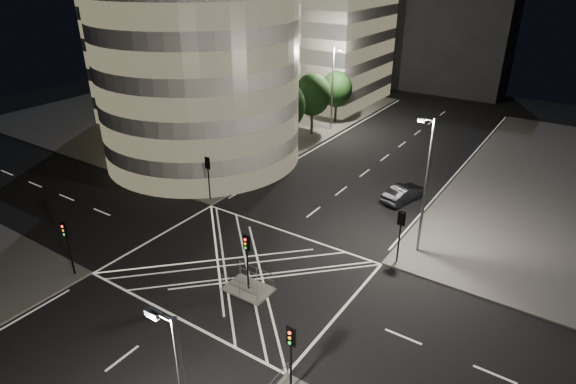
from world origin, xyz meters
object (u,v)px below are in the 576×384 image
Objects in this scene: central_island at (249,289)px; street_lamp_left_near at (239,125)px; street_lamp_left_far at (333,86)px; traffic_signal_fl at (208,170)px; traffic_signal_nr at (291,348)px; traffic_signal_nl at (67,239)px; sedan at (404,193)px; street_lamp_right_far at (425,183)px; traffic_signal_island at (247,252)px; traffic_signal_fr at (401,227)px.

street_lamp_left_near is at bearing 130.27° from central_island.
traffic_signal_fl is at bearing -88.43° from street_lamp_left_far.
traffic_signal_nr is 41.15m from street_lamp_left_far.
traffic_signal_fl is at bearing 90.00° from traffic_signal_nl.
street_lamp_left_near is at bearing 30.57° from sedan.
central_island is at bearing 93.35° from sedan.
street_lamp_right_far is (7.44, 10.50, 5.47)m from central_island.
street_lamp_left_far is at bearing 116.36° from traffic_signal_nr.
street_lamp_right_far is at bearing 54.70° from traffic_signal_island.
traffic_signal_island is (-6.80, -8.30, 0.00)m from traffic_signal_fr.
traffic_signal_island is 0.40× the size of street_lamp_right_far.
sedan is at bearing 58.15° from traffic_signal_nl.
traffic_signal_nl is 1.00× the size of traffic_signal_island.
traffic_signal_nr is at bearing -90.00° from traffic_signal_fr.
street_lamp_right_far is at bearing 87.70° from traffic_signal_nr.
street_lamp_right_far is (18.24, 2.20, 2.63)m from traffic_signal_fl.
traffic_signal_nr is at bearing -37.69° from traffic_signal_fl.
sedan is (14.98, -13.72, -4.78)m from street_lamp_left_far.
traffic_signal_nr is (0.00, -13.60, 0.00)m from traffic_signal_fr.
street_lamp_left_far is 20.86m from sedan.
traffic_signal_island is (-6.80, 5.30, 0.00)m from traffic_signal_nr.
street_lamp_right_far is at bearing 40.91° from traffic_signal_nl.
street_lamp_left_far reaches higher than central_island.
traffic_signal_fr is 0.40× the size of street_lamp_left_near.
street_lamp_right_far is (18.87, -21.00, 0.00)m from street_lamp_left_far.
traffic_signal_island is at bearing 0.00° from central_island.
traffic_signal_fr reaches higher than central_island.
street_lamp_left_far is (-11.44, 31.50, 5.47)m from central_island.
street_lamp_left_near reaches higher than traffic_signal_nr.
traffic_signal_nr is 23.41m from sedan.
street_lamp_right_far is at bearing -48.06° from street_lamp_left_far.
street_lamp_right_far reaches higher than traffic_signal_fr.
sedan is at bearing 78.74° from central_island.
traffic_signal_fr is 10.73m from traffic_signal_island.
traffic_signal_fl is 22.24m from traffic_signal_nr.
central_island is 18.15m from sedan.
traffic_signal_nl is at bearing -139.09° from street_lamp_right_far.
traffic_signal_fr is (17.60, 13.60, 0.00)m from traffic_signal_nl.
traffic_signal_island is 13.13m from street_lamp_right_far.
traffic_signal_nl is at bearing -89.01° from street_lamp_left_far.
street_lamp_right_far is (0.64, 2.20, 2.63)m from traffic_signal_fr.
street_lamp_left_near is at bearing 96.97° from traffic_signal_fl.
street_lamp_left_near is 16.29m from sedan.
street_lamp_right_far reaches higher than central_island.
traffic_signal_nr is (17.60, -13.60, 0.00)m from traffic_signal_fl.
sedan is (14.98, 4.28, -4.78)m from street_lamp_left_near.
street_lamp_left_near reaches higher than traffic_signal_island.
traffic_signal_nl is 22.24m from traffic_signal_fr.
traffic_signal_fr is 0.40× the size of street_lamp_right_far.
street_lamp_right_far is 9.54m from sedan.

